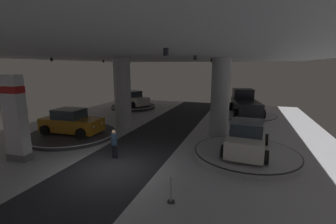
% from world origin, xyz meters
% --- Properties ---
extents(ground, '(24.00, 44.00, 0.06)m').
position_xyz_m(ground, '(0.00, 0.00, -0.02)').
color(ground, silver).
extents(ceiling_with_spotlights, '(24.00, 44.00, 0.39)m').
position_xyz_m(ceiling_with_spotlights, '(-0.00, 0.00, 5.55)').
color(ceiling_with_spotlights, silver).
extents(column_right, '(1.28, 1.28, 5.50)m').
position_xyz_m(column_right, '(4.28, 7.11, 2.75)').
color(column_right, '#ADADB2').
rests_on(column_right, ground).
extents(column_left, '(1.33, 1.33, 5.50)m').
position_xyz_m(column_left, '(-3.44, 7.19, 2.75)').
color(column_left, silver).
rests_on(column_left, ground).
extents(brand_sign_pylon, '(1.29, 0.70, 4.50)m').
position_xyz_m(brand_sign_pylon, '(-5.28, -0.56, 2.32)').
color(brand_sign_pylon, slate).
rests_on(brand_sign_pylon, ground).
extents(display_platform_deep_left, '(5.23, 5.23, 0.37)m').
position_xyz_m(display_platform_deep_left, '(-6.64, 15.03, 0.20)').
color(display_platform_deep_left, '#333338').
rests_on(display_platform_deep_left, ground).
extents(display_car_deep_left, '(4.54, 3.67, 1.71)m').
position_xyz_m(display_car_deep_left, '(-6.66, 15.04, 1.13)').
color(display_car_deep_left, silver).
rests_on(display_car_deep_left, display_platform_deep_left).
extents(display_platform_mid_left, '(6.05, 6.05, 0.28)m').
position_xyz_m(display_platform_mid_left, '(-5.52, 3.64, 0.16)').
color(display_platform_mid_left, '#333338').
rests_on(display_platform_mid_left, ground).
extents(display_car_mid_left, '(4.31, 2.39, 1.71)m').
position_xyz_m(display_car_mid_left, '(-5.56, 3.64, 1.05)').
color(display_car_mid_left, '#B77519').
rests_on(display_car_mid_left, display_platform_mid_left).
extents(display_platform_mid_right, '(5.55, 5.55, 0.35)m').
position_xyz_m(display_platform_mid_right, '(6.14, 3.71, 0.19)').
color(display_platform_mid_right, '#B7B7BC').
rests_on(display_platform_mid_right, ground).
extents(display_car_mid_right, '(2.45, 4.33, 1.71)m').
position_xyz_m(display_car_mid_right, '(6.13, 3.68, 1.12)').
color(display_car_mid_right, silver).
rests_on(display_car_mid_right, display_platform_mid_right).
extents(display_platform_deep_right, '(5.68, 5.68, 0.35)m').
position_xyz_m(display_platform_deep_right, '(5.99, 13.96, 0.19)').
color(display_platform_deep_right, '#B7B7BC').
rests_on(display_platform_deep_right, ground).
extents(pickup_truck_deep_right, '(3.44, 5.60, 2.30)m').
position_xyz_m(pickup_truck_deep_right, '(5.93, 14.28, 1.28)').
color(pickup_truck_deep_right, black).
rests_on(pickup_truck_deep_right, display_platform_deep_right).
extents(visitor_walking_near, '(0.32, 0.32, 1.59)m').
position_xyz_m(visitor_walking_near, '(-0.57, 1.22, 0.91)').
color(visitor_walking_near, black).
rests_on(visitor_walking_near, ground).
extents(stanchion_a, '(0.28, 0.28, 1.01)m').
position_xyz_m(stanchion_a, '(3.58, -1.67, 0.37)').
color(stanchion_a, '#333338').
rests_on(stanchion_a, ground).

